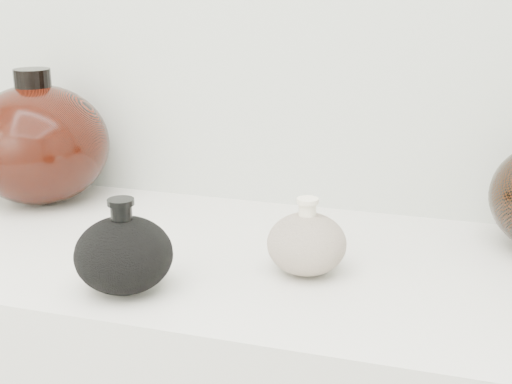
% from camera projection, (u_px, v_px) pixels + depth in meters
% --- Properties ---
extents(black_gourd_vase, '(0.17, 0.17, 0.13)m').
position_uv_depth(black_gourd_vase, '(124.00, 254.00, 0.92)').
color(black_gourd_vase, black).
rests_on(black_gourd_vase, display_counter).
extents(cream_gourd_vase, '(0.13, 0.13, 0.11)m').
position_uv_depth(cream_gourd_vase, '(307.00, 243.00, 0.98)').
color(cream_gourd_vase, beige).
rests_on(cream_gourd_vase, display_counter).
extents(left_round_pot, '(0.32, 0.32, 0.24)m').
position_uv_depth(left_round_pot, '(38.00, 144.00, 1.27)').
color(left_round_pot, black).
rests_on(left_round_pot, display_counter).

